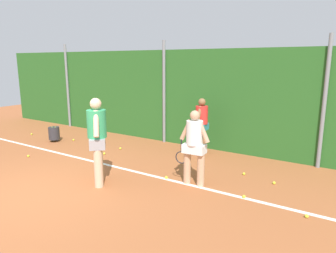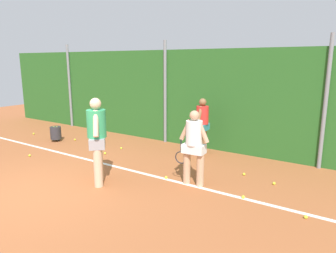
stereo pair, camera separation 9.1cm
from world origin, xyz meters
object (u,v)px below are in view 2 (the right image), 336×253
object	(u,v)px
tennis_ball_1	(75,140)
tennis_ball_9	(274,183)
player_backcourt_far	(202,123)
tennis_ball_6	(306,217)
tennis_ball_7	(166,177)
ball_hopper	(56,133)
tennis_ball_3	(243,197)
tennis_ball_10	(121,148)
player_foreground_near	(97,136)
tennis_ball_4	(30,155)
player_midcourt	(194,144)
tennis_ball_8	(244,174)
tennis_ball_5	(105,153)
tennis_ball_2	(34,134)

from	to	relation	value
tennis_ball_1	tennis_ball_9	distance (m)	6.76
player_backcourt_far	tennis_ball_6	size ratio (longest dim) A/B	24.94
tennis_ball_7	ball_hopper	bearing A→B (deg)	171.19
tennis_ball_3	tennis_ball_10	world-z (taller)	same
player_backcourt_far	tennis_ball_6	world-z (taller)	player_backcourt_far
player_backcourt_far	tennis_ball_10	world-z (taller)	player_backcourt_far
player_foreground_near	tennis_ball_4	distance (m)	3.27
tennis_ball_6	tennis_ball_7	size ratio (longest dim) A/B	1.00
tennis_ball_4	tennis_ball_10	bearing A→B (deg)	50.19
tennis_ball_7	tennis_ball_9	bearing A→B (deg)	24.94
player_foreground_near	player_midcourt	distance (m)	2.10
player_foreground_near	ball_hopper	xyz separation A→B (m)	(-3.93, 1.82, -0.78)
ball_hopper	tennis_ball_10	bearing A→B (deg)	10.81
player_midcourt	tennis_ball_8	bearing A→B (deg)	-127.23
tennis_ball_6	tennis_ball_7	world-z (taller)	same
tennis_ball_1	tennis_ball_7	bearing A→B (deg)	-14.49
player_backcourt_far	tennis_ball_10	bearing A→B (deg)	107.02
tennis_ball_5	tennis_ball_6	bearing A→B (deg)	-8.07
ball_hopper	tennis_ball_9	xyz separation A→B (m)	(7.23, 0.24, -0.26)
tennis_ball_4	tennis_ball_5	bearing A→B (deg)	39.16
player_midcourt	player_backcourt_far	bearing A→B (deg)	-71.44
tennis_ball_6	tennis_ball_10	bearing A→B (deg)	165.28
player_foreground_near	ball_hopper	size ratio (longest dim) A/B	3.73
tennis_ball_1	tennis_ball_9	size ratio (longest dim) A/B	1.00
tennis_ball_2	tennis_ball_5	distance (m)	4.02
player_backcourt_far	tennis_ball_9	size ratio (longest dim) A/B	24.94
tennis_ball_7	tennis_ball_9	distance (m)	2.41
ball_hopper	tennis_ball_6	xyz separation A→B (m)	(8.10, -0.98, -0.26)
tennis_ball_2	tennis_ball_6	size ratio (longest dim) A/B	1.00
tennis_ball_8	tennis_ball_1	bearing A→B (deg)	-179.79
player_midcourt	tennis_ball_9	size ratio (longest dim) A/B	25.15
ball_hopper	tennis_ball_4	world-z (taller)	ball_hopper
tennis_ball_5	tennis_ball_3	bearing A→B (deg)	-8.01
ball_hopper	tennis_ball_2	distance (m)	1.54
tennis_ball_5	player_backcourt_far	bearing A→B (deg)	33.95
player_backcourt_far	tennis_ball_3	bearing A→B (deg)	-141.09
tennis_ball_1	tennis_ball_8	size ratio (longest dim) A/B	1.00
tennis_ball_4	player_backcourt_far	bearing A→B (deg)	36.18
tennis_ball_2	tennis_ball_7	xyz separation A→B (m)	(6.56, -0.92, 0.00)
player_foreground_near	tennis_ball_1	xyz separation A→B (m)	(-3.46, 2.22, -1.04)
tennis_ball_1	tennis_ball_6	xyz separation A→B (m)	(7.62, -1.38, 0.00)
ball_hopper	tennis_ball_3	world-z (taller)	ball_hopper
tennis_ball_5	tennis_ball_9	size ratio (longest dim) A/B	1.00
tennis_ball_9	tennis_ball_10	xyz separation A→B (m)	(-4.71, 0.24, 0.00)
tennis_ball_9	tennis_ball_10	world-z (taller)	same
tennis_ball_4	tennis_ball_7	world-z (taller)	same
tennis_ball_5	tennis_ball_6	world-z (taller)	same
player_foreground_near	tennis_ball_7	bearing A→B (deg)	-90.53
tennis_ball_2	tennis_ball_9	distance (m)	8.75
tennis_ball_5	tennis_ball_10	distance (m)	0.67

